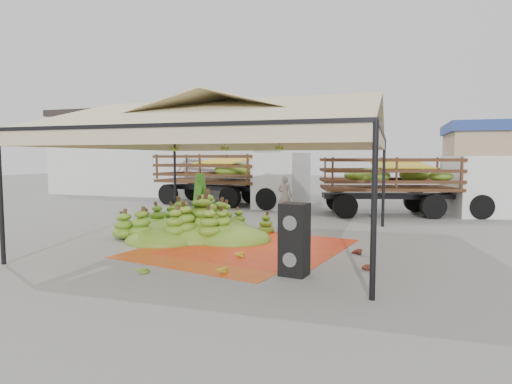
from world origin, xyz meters
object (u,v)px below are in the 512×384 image
(vendor, at_px, (285,196))
(banana_heap, at_px, (192,217))
(truck_right, at_px, (417,179))
(speaker_stack, at_px, (294,239))
(truck_left, at_px, (236,173))

(vendor, bearing_deg, banana_heap, 78.14)
(truck_right, bearing_deg, speaker_stack, -120.50)
(vendor, bearing_deg, truck_left, -38.04)
(vendor, bearing_deg, truck_right, -153.08)
(truck_left, relative_size, truck_right, 1.05)
(banana_heap, relative_size, truck_left, 0.70)
(banana_heap, distance_m, vendor, 5.42)
(truck_right, bearing_deg, truck_left, 156.99)
(speaker_stack, relative_size, truck_right, 0.20)
(banana_heap, distance_m, truck_left, 8.52)
(banana_heap, relative_size, vendor, 3.34)
(speaker_stack, height_order, vendor, vendor)
(vendor, xyz_separation_m, truck_left, (-3.28, 3.14, 0.78))
(banana_heap, height_order, vendor, vendor)
(banana_heap, xyz_separation_m, truck_right, (6.76, 7.15, 0.92))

